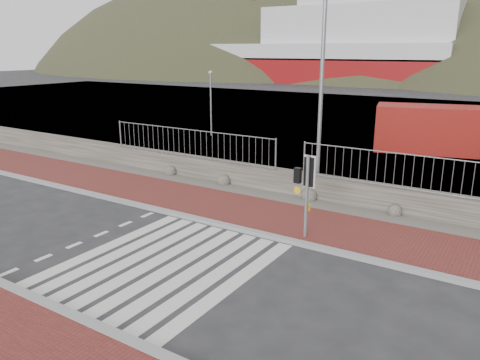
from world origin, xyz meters
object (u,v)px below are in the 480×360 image
Objects in this scene: ferry at (321,49)px; streetlight at (325,63)px; traffic_signal_far at (306,179)px; shipping_container at (433,129)px.

ferry reaches higher than streetlight.
streetlight is at bearing -68.88° from traffic_signal_far.
ferry is at bearing 135.61° from streetlight.
traffic_signal_far is 0.29× the size of streetlight.
ferry is at bearing -63.93° from traffic_signal_far.
shipping_container is at bearing -60.79° from ferry.
streetlight is 11.21m from shipping_container.
traffic_signal_far is at bearing -67.26° from ferry.
traffic_signal_far is 14.94m from shipping_container.
ferry is 69.92m from traffic_signal_far.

